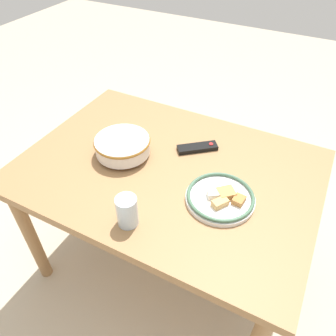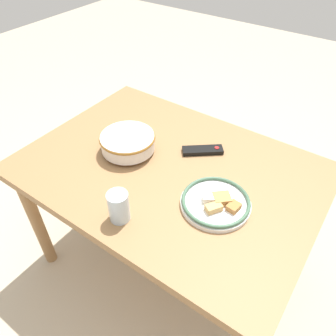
{
  "view_description": "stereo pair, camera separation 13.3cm",
  "coord_description": "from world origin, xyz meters",
  "px_view_note": "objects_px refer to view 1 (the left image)",
  "views": [
    {
      "loc": [
        0.49,
        -0.93,
        1.64
      ],
      "look_at": [
        0.03,
        -0.05,
        0.75
      ],
      "focal_mm": 35.0,
      "sensor_mm": 36.0,
      "label": 1
    },
    {
      "loc": [
        0.6,
        -0.86,
        1.64
      ],
      "look_at": [
        0.03,
        -0.05,
        0.75
      ],
      "focal_mm": 35.0,
      "sensor_mm": 36.0,
      "label": 2
    }
  ],
  "objects_px": {
    "tv_remote": "(197,148)",
    "food_plate": "(221,197)",
    "noodle_bowl": "(123,146)",
    "drinking_glass": "(127,211)"
  },
  "relations": [
    {
      "from": "tv_remote",
      "to": "food_plate",
      "type": "bearing_deg",
      "value": 0.38
    },
    {
      "from": "noodle_bowl",
      "to": "tv_remote",
      "type": "height_order",
      "value": "noodle_bowl"
    },
    {
      "from": "tv_remote",
      "to": "drinking_glass",
      "type": "distance_m",
      "value": 0.51
    },
    {
      "from": "noodle_bowl",
      "to": "food_plate",
      "type": "bearing_deg",
      "value": -7.46
    },
    {
      "from": "food_plate",
      "to": "drinking_glass",
      "type": "bearing_deg",
      "value": -135.36
    },
    {
      "from": "tv_remote",
      "to": "drinking_glass",
      "type": "relative_size",
      "value": 1.45
    },
    {
      "from": "noodle_bowl",
      "to": "drinking_glass",
      "type": "relative_size",
      "value": 2.04
    },
    {
      "from": "noodle_bowl",
      "to": "food_plate",
      "type": "relative_size",
      "value": 0.93
    },
    {
      "from": "food_plate",
      "to": "drinking_glass",
      "type": "relative_size",
      "value": 2.2
    },
    {
      "from": "drinking_glass",
      "to": "tv_remote",
      "type": "bearing_deg",
      "value": 84.19
    }
  ]
}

